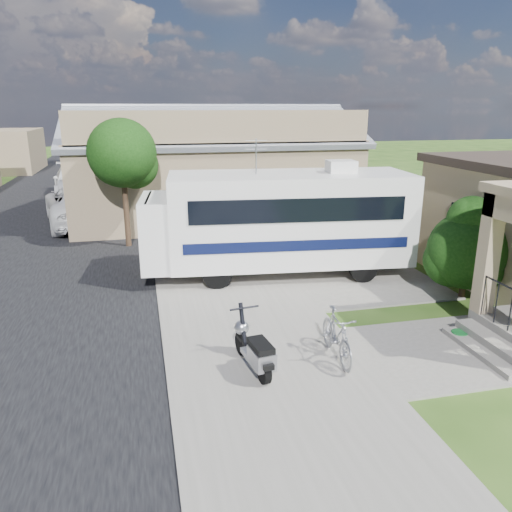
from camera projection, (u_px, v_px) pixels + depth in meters
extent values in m
plane|color=#234211|center=(305.00, 344.00, 10.79)|extent=(120.00, 120.00, 0.00)
cube|color=black|center=(27.00, 245.00, 18.49)|extent=(9.00, 80.00, 0.02)
cube|color=slate|center=(201.00, 235.00, 19.89)|extent=(4.00, 80.00, 0.06)
cube|color=slate|center=(305.00, 273.00, 15.30)|extent=(7.00, 6.00, 0.05)
cube|color=slate|center=(455.00, 350.00, 10.50)|extent=(4.00, 3.00, 0.05)
cube|color=black|center=(461.00, 227.00, 14.00)|extent=(0.04, 1.10, 1.20)
cube|color=slate|center=(495.00, 347.00, 10.33)|extent=(0.40, 2.16, 0.32)
cube|color=slate|center=(479.00, 352.00, 10.28)|extent=(0.35, 2.16, 0.16)
cube|color=#8E7C5A|center=(489.00, 254.00, 10.88)|extent=(0.35, 0.35, 2.70)
cube|color=#856F53|center=(211.00, 176.00, 23.33)|extent=(12.00, 8.00, 3.60)
cube|color=slate|center=(216.00, 126.00, 20.79)|extent=(12.50, 4.40, 1.78)
cube|color=slate|center=(204.00, 123.00, 24.52)|extent=(12.50, 4.40, 1.78)
cube|color=slate|center=(209.00, 108.00, 22.45)|extent=(12.50, 0.50, 0.22)
cube|color=#856F53|center=(224.00, 128.00, 19.01)|extent=(11.76, 0.20, 1.30)
cylinder|color=#322116|center=(126.00, 204.00, 17.91)|extent=(0.20, 0.20, 3.15)
sphere|color=black|center=(122.00, 153.00, 17.39)|extent=(2.40, 2.40, 2.40)
sphere|color=black|center=(135.00, 165.00, 17.79)|extent=(1.68, 1.68, 1.68)
cylinder|color=#322116|center=(129.00, 169.00, 27.22)|extent=(0.20, 0.20, 3.29)
sphere|color=black|center=(126.00, 134.00, 26.67)|extent=(2.40, 2.40, 2.40)
sphere|color=black|center=(135.00, 142.00, 27.08)|extent=(1.68, 1.68, 1.68)
cylinder|color=#322116|center=(131.00, 156.00, 35.65)|extent=(0.20, 0.20, 3.01)
sphere|color=black|center=(129.00, 132.00, 35.16)|extent=(2.40, 2.40, 2.40)
sphere|color=black|center=(135.00, 138.00, 35.55)|extent=(1.68, 1.68, 1.68)
cube|color=white|center=(290.00, 218.00, 14.86)|extent=(7.26, 3.20, 2.62)
cube|color=white|center=(157.00, 231.00, 14.46)|extent=(1.04, 2.46, 2.01)
cube|color=black|center=(149.00, 213.00, 14.27)|extent=(0.27, 2.13, 0.91)
cube|color=black|center=(299.00, 210.00, 13.51)|extent=(5.96, 0.62, 0.65)
cube|color=black|center=(282.00, 195.00, 15.93)|extent=(5.96, 0.62, 0.65)
cube|color=#0A1033|center=(298.00, 246.00, 13.80)|extent=(6.31, 0.64, 0.30)
cube|color=#0A1033|center=(282.00, 225.00, 16.21)|extent=(6.31, 0.64, 0.30)
cube|color=white|center=(341.00, 166.00, 14.61)|extent=(0.87, 0.78, 0.35)
cylinder|color=#98999F|center=(256.00, 156.00, 14.21)|extent=(0.04, 0.04, 1.01)
cylinder|color=black|center=(217.00, 274.00, 13.90)|extent=(0.83, 0.36, 0.80)
cylinder|color=black|center=(213.00, 252.00, 16.00)|extent=(0.83, 0.36, 0.80)
cylinder|color=black|center=(363.00, 268.00, 14.43)|extent=(0.83, 0.36, 0.80)
cylinder|color=black|center=(341.00, 247.00, 16.53)|extent=(0.83, 0.36, 0.80)
cylinder|color=#322116|center=(463.00, 283.00, 13.29)|extent=(0.16, 0.16, 0.82)
sphere|color=black|center=(467.00, 250.00, 13.03)|extent=(2.05, 2.05, 2.05)
sphere|color=black|center=(476.00, 232.00, 13.28)|extent=(1.64, 1.64, 1.64)
sphere|color=black|center=(451.00, 260.00, 13.24)|extent=(1.43, 1.43, 1.43)
sphere|color=black|center=(480.00, 268.00, 12.90)|extent=(1.23, 1.23, 1.23)
sphere|color=black|center=(471.00, 220.00, 12.79)|extent=(1.23, 1.23, 1.23)
cylinder|color=black|center=(264.00, 371.00, 9.11)|extent=(0.20, 0.49, 0.48)
cylinder|color=black|center=(242.00, 343.00, 10.18)|extent=(0.20, 0.49, 0.48)
cube|color=#98999F|center=(253.00, 355.00, 9.58)|extent=(0.41, 0.64, 0.09)
cube|color=#98999F|center=(262.00, 358.00, 9.15)|extent=(0.45, 0.64, 0.32)
cube|color=black|center=(261.00, 346.00, 9.13)|extent=(0.41, 0.69, 0.13)
cube|color=black|center=(267.00, 366.00, 8.91)|extent=(0.22, 0.24, 0.11)
cylinder|color=black|center=(243.00, 325.00, 9.98)|extent=(0.14, 0.38, 0.90)
sphere|color=#98999F|center=(242.00, 327.00, 10.07)|extent=(0.30, 0.30, 0.30)
sphere|color=black|center=(240.00, 326.00, 10.15)|extent=(0.13, 0.13, 0.13)
cylinder|color=black|center=(244.00, 308.00, 9.79)|extent=(0.59, 0.12, 0.04)
cube|color=black|center=(242.00, 338.00, 10.14)|extent=(0.19, 0.32, 0.06)
imported|color=#98999F|center=(337.00, 338.00, 9.93)|extent=(0.55, 1.72, 1.03)
imported|color=white|center=(82.00, 204.00, 21.69)|extent=(3.92, 6.53, 1.70)
imported|color=white|center=(77.00, 181.00, 28.22)|extent=(3.31, 6.39, 1.77)
cylinder|color=#136126|center=(459.00, 336.00, 10.99)|extent=(0.35, 0.35, 0.16)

